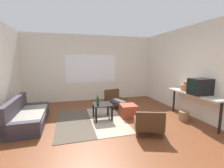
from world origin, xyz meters
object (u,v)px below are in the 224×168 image
at_px(armchair_by_window, 115,100).
at_px(crt_television, 200,87).
at_px(coffee_table, 102,107).
at_px(glass_bottle, 98,101).
at_px(armchair_striped_foreground, 149,123).
at_px(clay_vase, 185,87).
at_px(wicker_basket, 184,116).
at_px(couch, 27,117).
at_px(console_shelf, 194,96).
at_px(ottoman_orange, 128,111).

bearing_deg(armchair_by_window, crt_television, -50.32).
relative_size(coffee_table, glass_bottle, 2.14).
distance_m(coffee_table, armchair_striped_foreground, 1.44).
distance_m(coffee_table, clay_vase, 2.50).
height_order(armchair_striped_foreground, wicker_basket, armchair_striped_foreground).
height_order(couch, coffee_table, couch).
xyz_separation_m(console_shelf, glass_bottle, (-2.53, 0.78, -0.15)).
xyz_separation_m(couch, coffee_table, (1.97, -0.16, 0.13)).
bearing_deg(crt_television, clay_vase, 89.66).
distance_m(glass_bottle, wicker_basket, 2.46).
relative_size(coffee_table, armchair_by_window, 0.71).
xyz_separation_m(armchair_striped_foreground, ottoman_orange, (-0.02, 1.19, -0.08)).
bearing_deg(ottoman_orange, console_shelf, -25.73).
bearing_deg(console_shelf, crt_television, -90.98).
xyz_separation_m(armchair_striped_foreground, clay_vase, (1.59, 0.76, 0.63)).
relative_size(armchair_striped_foreground, glass_bottle, 3.07).
relative_size(couch, wicker_basket, 6.60).
xyz_separation_m(ottoman_orange, clay_vase, (1.61, -0.43, 0.71)).
xyz_separation_m(coffee_table, clay_vase, (2.40, -0.43, 0.54)).
bearing_deg(armchair_striped_foreground, glass_bottle, 128.42).
xyz_separation_m(couch, armchair_by_window, (2.66, 0.93, 0.04)).
xyz_separation_m(console_shelf, crt_television, (-0.00, -0.18, 0.29)).
relative_size(couch, coffee_table, 3.23).
bearing_deg(crt_television, armchair_striped_foreground, -171.81).
bearing_deg(couch, armchair_by_window, 19.28).
distance_m(console_shelf, clay_vase, 0.39).
bearing_deg(glass_bottle, armchair_striped_foreground, -51.58).
bearing_deg(crt_television, couch, 165.60).
xyz_separation_m(coffee_table, ottoman_orange, (0.79, -0.00, -0.17)).
bearing_deg(armchair_striped_foreground, couch, 154.14).
xyz_separation_m(coffee_table, crt_television, (2.40, -0.96, 0.64)).
xyz_separation_m(couch, armchair_striped_foreground, (2.78, -1.35, 0.04)).
distance_m(crt_television, glass_bottle, 2.74).
xyz_separation_m(armchair_by_window, armchair_striped_foreground, (0.12, -2.28, 0.00)).
bearing_deg(armchair_striped_foreground, crt_television, 8.19).
bearing_deg(ottoman_orange, glass_bottle, 179.96).
height_order(console_shelf, clay_vase, clay_vase).
relative_size(armchair_by_window, ottoman_orange, 1.67).
height_order(couch, ottoman_orange, couch).
distance_m(couch, clay_vase, 4.46).
bearing_deg(armchair_by_window, console_shelf, -47.60).
bearing_deg(wicker_basket, console_shelf, -21.51).
bearing_deg(couch, armchair_striped_foreground, -25.86).
relative_size(armchair_by_window, clay_vase, 2.83).
distance_m(console_shelf, crt_television, 0.35).
distance_m(ottoman_orange, wicker_basket, 1.56).
bearing_deg(armchair_striped_foreground, ottoman_orange, 91.16).
height_order(armchair_striped_foreground, ottoman_orange, armchair_striped_foreground).
bearing_deg(clay_vase, glass_bottle, 170.32).
height_order(armchair_by_window, clay_vase, clay_vase).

